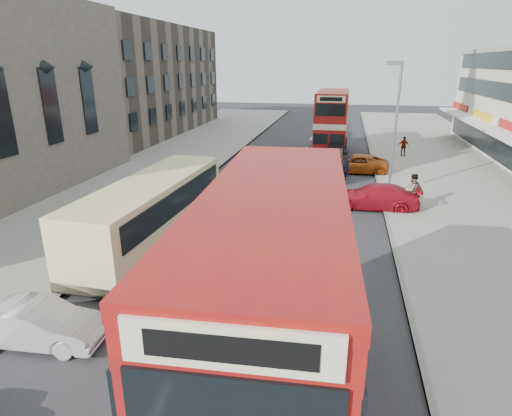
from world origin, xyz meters
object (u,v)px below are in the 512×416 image
Objects in this scene: bus_second at (332,122)px; car_left_front at (38,324)px; street_lamp at (395,119)px; car_right_a at (375,197)px; pedestrian_near at (412,190)px; cyclist at (346,170)px; coach at (153,209)px; bus_main at (274,316)px; car_right_b at (355,164)px; pedestrian_far at (403,146)px.

bus_second is 2.48× the size of car_left_front.
car_right_a is at bearing -108.14° from street_lamp.
pedestrian_near is 0.86× the size of cyclist.
car_left_front is (-11.54, -17.89, -4.13)m from street_lamp.
coach is at bearing -54.09° from car_right_a.
bus_second reaches higher than pedestrian_near.
car_left_front is (-7.35, 1.50, -2.24)m from bus_main.
pedestrian_near reaches higher than car_right_b.
bus_main is 32.00m from pedestrian_far.
pedestrian_far is at bearing -28.51° from car_left_front.
bus_second is 0.91× the size of coach.
pedestrian_near is at bearing 109.34° from bus_second.
bus_main is 2.03× the size of car_right_a.
pedestrian_far is 10.61m from cyclist.
pedestrian_far is at bearing 145.60° from car_right_b.
car_right_b is at bearing -129.12° from pedestrian_far.
car_left_front is at bearing -14.71° from bus_main.
pedestrian_far is (4.26, 6.45, 0.32)m from car_right_b.
bus_main is 2.53× the size of car_left_front.
car_right_a is at bearing -66.77° from cyclist.
car_right_a is 2.49× the size of pedestrian_near.
street_lamp is 5.38m from cyclist.
coach reaches higher than car_right_a.
car_right_a is 8.52m from car_right_b.
pedestrian_near is (5.15, -15.15, -1.72)m from bus_second.
cyclist is at bearing -123.56° from pedestrian_far.
car_left_front is 22.24m from cyclist.
coach is 2.18× the size of car_right_a.
coach is 2.72× the size of car_left_front.
car_right_b is 7.74m from pedestrian_far.
street_lamp reaches higher than bus_main.
coach is at bearing -31.73° from car_right_b.
bus_main is at bearing -6.10° from car_right_b.
pedestrian_far is (13.82, 29.78, 0.35)m from car_left_front.
bus_main is 7.83m from car_left_front.
bus_main reaches higher than bus_second.
car_right_b reaches higher than car_left_front.
cyclist reaches higher than car_right_a.
street_lamp reaches higher than car_right_a.
coach is 7.71m from car_left_front.
bus_main is 17.51m from pedestrian_near.
car_right_b is (-0.98, 8.46, -0.03)m from car_right_a.
bus_second is (-4.11, 12.37, -1.92)m from street_lamp.
pedestrian_far reaches higher than car_left_front.
street_lamp reaches higher than cyclist.
bus_main is at bearing -102.20° from street_lamp.
pedestrian_near is (2.04, 0.25, 0.43)m from car_right_a.
coach is 14.44m from pedestrian_near.
car_right_b is 8.76m from pedestrian_near.
pedestrian_near is (5.23, 16.61, -1.76)m from bus_main.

